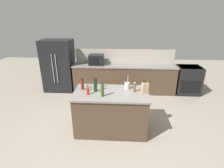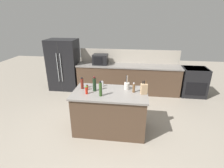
{
  "view_description": "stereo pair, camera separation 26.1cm",
  "coord_description": "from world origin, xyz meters",
  "px_view_note": "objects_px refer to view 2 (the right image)",
  "views": [
    {
      "loc": [
        0.22,
        -3.4,
        2.48
      ],
      "look_at": [
        0.0,
        0.35,
        0.99
      ],
      "focal_mm": 28.0,
      "sensor_mm": 36.0,
      "label": 1
    },
    {
      "loc": [
        0.48,
        -3.37,
        2.48
      ],
      "look_at": [
        0.0,
        0.35,
        0.99
      ],
      "focal_mm": 28.0,
      "sensor_mm": 36.0,
      "label": 2
    }
  ],
  "objects_px": {
    "microwave": "(100,59)",
    "utensil_crock": "(127,86)",
    "wine_bottle": "(94,84)",
    "vinegar_bottle": "(82,83)",
    "hot_sauce_bottle": "(87,90)",
    "range_oven": "(193,82)",
    "olive_oil_bottle": "(101,89)",
    "pepper_grinder": "(134,88)",
    "knife_block": "(144,89)",
    "salt_shaker": "(102,84)",
    "refrigerator": "(64,65)",
    "spice_jar_paprika": "(87,87)"
  },
  "relations": [
    {
      "from": "knife_block",
      "to": "range_oven",
      "type": "bearing_deg",
      "value": 37.69
    },
    {
      "from": "knife_block",
      "to": "utensil_crock",
      "type": "height_order",
      "value": "utensil_crock"
    },
    {
      "from": "wine_bottle",
      "to": "olive_oil_bottle",
      "type": "xyz_separation_m",
      "value": [
        0.18,
        -0.23,
        -0.0
      ]
    },
    {
      "from": "wine_bottle",
      "to": "pepper_grinder",
      "type": "relative_size",
      "value": 1.52
    },
    {
      "from": "vinegar_bottle",
      "to": "hot_sauce_bottle",
      "type": "bearing_deg",
      "value": -57.0
    },
    {
      "from": "knife_block",
      "to": "utensil_crock",
      "type": "xyz_separation_m",
      "value": [
        -0.36,
        0.2,
        -0.03
      ]
    },
    {
      "from": "utensil_crock",
      "to": "wine_bottle",
      "type": "relative_size",
      "value": 0.98
    },
    {
      "from": "salt_shaker",
      "to": "hot_sauce_bottle",
      "type": "bearing_deg",
      "value": -119.4
    },
    {
      "from": "microwave",
      "to": "salt_shaker",
      "type": "xyz_separation_m",
      "value": [
        0.41,
        -1.9,
        -0.11
      ]
    },
    {
      "from": "pepper_grinder",
      "to": "wine_bottle",
      "type": "bearing_deg",
      "value": -177.36
    },
    {
      "from": "wine_bottle",
      "to": "spice_jar_paprika",
      "type": "relative_size",
      "value": 2.85
    },
    {
      "from": "utensil_crock",
      "to": "hot_sauce_bottle",
      "type": "bearing_deg",
      "value": -156.32
    },
    {
      "from": "knife_block",
      "to": "olive_oil_bottle",
      "type": "distance_m",
      "value": 0.9
    },
    {
      "from": "olive_oil_bottle",
      "to": "spice_jar_paprika",
      "type": "xyz_separation_m",
      "value": [
        -0.36,
        0.27,
        -0.1
      ]
    },
    {
      "from": "refrigerator",
      "to": "range_oven",
      "type": "xyz_separation_m",
      "value": [
        4.36,
        -0.05,
        -0.4
      ]
    },
    {
      "from": "refrigerator",
      "to": "utensil_crock",
      "type": "bearing_deg",
      "value": -41.66
    },
    {
      "from": "salt_shaker",
      "to": "vinegar_bottle",
      "type": "distance_m",
      "value": 0.46
    },
    {
      "from": "pepper_grinder",
      "to": "hot_sauce_bottle",
      "type": "bearing_deg",
      "value": -167.69
    },
    {
      "from": "knife_block",
      "to": "wine_bottle",
      "type": "relative_size",
      "value": 0.89
    },
    {
      "from": "range_oven",
      "to": "wine_bottle",
      "type": "distance_m",
      "value": 3.57
    },
    {
      "from": "knife_block",
      "to": "pepper_grinder",
      "type": "relative_size",
      "value": 1.35
    },
    {
      "from": "utensil_crock",
      "to": "olive_oil_bottle",
      "type": "bearing_deg",
      "value": -140.47
    },
    {
      "from": "pepper_grinder",
      "to": "spice_jar_paprika",
      "type": "xyz_separation_m",
      "value": [
        -1.02,
        -0.0,
        -0.05
      ]
    },
    {
      "from": "spice_jar_paprika",
      "to": "vinegar_bottle",
      "type": "height_order",
      "value": "vinegar_bottle"
    },
    {
      "from": "olive_oil_bottle",
      "to": "vinegar_bottle",
      "type": "bearing_deg",
      "value": 146.17
    },
    {
      "from": "microwave",
      "to": "utensil_crock",
      "type": "distance_m",
      "value": 2.21
    },
    {
      "from": "utensil_crock",
      "to": "vinegar_bottle",
      "type": "relative_size",
      "value": 1.21
    },
    {
      "from": "knife_block",
      "to": "vinegar_bottle",
      "type": "bearing_deg",
      "value": 161.31
    },
    {
      "from": "olive_oil_bottle",
      "to": "pepper_grinder",
      "type": "distance_m",
      "value": 0.72
    },
    {
      "from": "knife_block",
      "to": "vinegar_bottle",
      "type": "distance_m",
      "value": 1.36
    },
    {
      "from": "range_oven",
      "to": "salt_shaker",
      "type": "relative_size",
      "value": 7.05
    },
    {
      "from": "knife_block",
      "to": "spice_jar_paprika",
      "type": "bearing_deg",
      "value": 163.11
    },
    {
      "from": "microwave",
      "to": "refrigerator",
      "type": "bearing_deg",
      "value": 177.75
    },
    {
      "from": "range_oven",
      "to": "salt_shaker",
      "type": "distance_m",
      "value": 3.29
    },
    {
      "from": "knife_block",
      "to": "pepper_grinder",
      "type": "distance_m",
      "value": 0.22
    },
    {
      "from": "utensil_crock",
      "to": "hot_sauce_bottle",
      "type": "xyz_separation_m",
      "value": [
        -0.82,
        -0.36,
        -0.0
      ]
    },
    {
      "from": "range_oven",
      "to": "olive_oil_bottle",
      "type": "distance_m",
      "value": 3.58
    },
    {
      "from": "olive_oil_bottle",
      "to": "vinegar_bottle",
      "type": "height_order",
      "value": "olive_oil_bottle"
    },
    {
      "from": "microwave",
      "to": "hot_sauce_bottle",
      "type": "distance_m",
      "value": 2.35
    },
    {
      "from": "knife_block",
      "to": "salt_shaker",
      "type": "xyz_separation_m",
      "value": [
        -0.93,
        0.29,
        -0.05
      ]
    },
    {
      "from": "pepper_grinder",
      "to": "hot_sauce_bottle",
      "type": "distance_m",
      "value": 1.0
    },
    {
      "from": "microwave",
      "to": "utensil_crock",
      "type": "relative_size",
      "value": 1.5
    },
    {
      "from": "wine_bottle",
      "to": "vinegar_bottle",
      "type": "xyz_separation_m",
      "value": [
        -0.3,
        0.09,
        -0.03
      ]
    },
    {
      "from": "microwave",
      "to": "hot_sauce_bottle",
      "type": "bearing_deg",
      "value": -86.1
    },
    {
      "from": "spice_jar_paprika",
      "to": "hot_sauce_bottle",
      "type": "relative_size",
      "value": 0.69
    },
    {
      "from": "pepper_grinder",
      "to": "hot_sauce_bottle",
      "type": "xyz_separation_m",
      "value": [
        -0.97,
        -0.21,
        -0.02
      ]
    },
    {
      "from": "refrigerator",
      "to": "pepper_grinder",
      "type": "bearing_deg",
      "value": -41.81
    },
    {
      "from": "knife_block",
      "to": "spice_jar_paprika",
      "type": "relative_size",
      "value": 2.53
    },
    {
      "from": "microwave",
      "to": "olive_oil_bottle",
      "type": "xyz_separation_m",
      "value": [
        0.47,
        -2.4,
        -0.02
      ]
    },
    {
      "from": "refrigerator",
      "to": "wine_bottle",
      "type": "bearing_deg",
      "value": -54.24
    }
  ]
}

